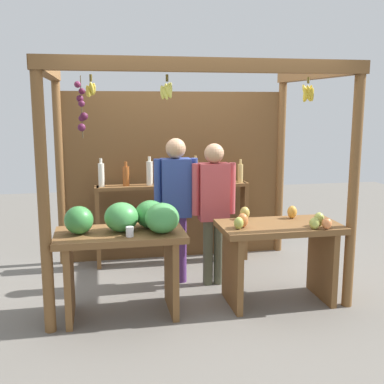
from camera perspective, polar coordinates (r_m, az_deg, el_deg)
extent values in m
plane|color=slate|center=(5.51, -0.38, -10.58)|extent=(12.00, 12.00, 0.00)
cylinder|color=brown|center=(4.22, -17.22, -0.91)|extent=(0.10, 0.10, 2.36)
cylinder|color=brown|center=(4.82, 18.62, 0.38)|extent=(0.10, 0.10, 2.36)
cylinder|color=brown|center=(6.06, -15.41, 2.53)|extent=(0.10, 0.10, 2.36)
cylinder|color=brown|center=(6.49, 10.44, 3.23)|extent=(0.10, 0.10, 2.36)
cube|color=brown|center=(4.24, 2.03, 14.84)|extent=(2.94, 0.12, 0.12)
cube|color=brown|center=(5.08, -16.81, 13.68)|extent=(0.12, 1.98, 0.12)
cube|color=brown|center=(5.59, 14.44, 13.46)|extent=(0.12, 1.98, 0.12)
cube|color=brown|center=(6.16, -2.06, 1.90)|extent=(2.84, 0.04, 2.13)
cylinder|color=brown|center=(4.28, -11.92, 13.11)|extent=(0.02, 0.02, 0.06)
ellipsoid|color=gold|center=(4.28, -11.60, 11.89)|extent=(0.04, 0.06, 0.11)
ellipsoid|color=gold|center=(4.30, -11.70, 11.76)|extent=(0.07, 0.05, 0.11)
ellipsoid|color=gold|center=(4.30, -12.16, 11.64)|extent=(0.06, 0.07, 0.12)
ellipsoid|color=gold|center=(4.26, -12.21, 11.62)|extent=(0.05, 0.06, 0.11)
ellipsoid|color=gold|center=(4.26, -11.82, 11.98)|extent=(0.05, 0.04, 0.11)
cylinder|color=brown|center=(4.21, -2.98, 13.36)|extent=(0.02, 0.02, 0.06)
ellipsoid|color=#D1CC4C|center=(4.21, -2.60, 12.02)|extent=(0.04, 0.09, 0.13)
ellipsoid|color=#D1CC4C|center=(4.24, -2.69, 12.05)|extent=(0.06, 0.05, 0.13)
ellipsoid|color=#D1CC4C|center=(4.25, -3.02, 12.08)|extent=(0.09, 0.04, 0.13)
ellipsoid|color=#D1CC4C|center=(4.23, -3.22, 11.92)|extent=(0.06, 0.05, 0.13)
ellipsoid|color=#D1CC4C|center=(4.20, -3.54, 11.72)|extent=(0.04, 0.08, 0.13)
ellipsoid|color=#D1CC4C|center=(4.18, -3.23, 11.66)|extent=(0.07, 0.07, 0.14)
ellipsoid|color=#D1CC4C|center=(4.17, -2.86, 11.83)|extent=(0.09, 0.04, 0.13)
ellipsoid|color=#D1CC4C|center=(4.19, -2.71, 11.91)|extent=(0.07, 0.06, 0.14)
cylinder|color=brown|center=(4.72, 13.63, 12.77)|extent=(0.02, 0.02, 0.06)
ellipsoid|color=gold|center=(4.73, 13.99, 11.14)|extent=(0.04, 0.08, 0.14)
ellipsoid|color=gold|center=(4.74, 13.72, 11.44)|extent=(0.07, 0.07, 0.15)
ellipsoid|color=gold|center=(4.74, 13.46, 11.22)|extent=(0.07, 0.04, 0.14)
ellipsoid|color=gold|center=(4.73, 13.27, 11.14)|extent=(0.06, 0.05, 0.14)
ellipsoid|color=gold|center=(4.71, 13.31, 11.23)|extent=(0.04, 0.06, 0.14)
ellipsoid|color=gold|center=(4.68, 13.25, 11.55)|extent=(0.06, 0.08, 0.15)
ellipsoid|color=gold|center=(4.69, 13.51, 11.21)|extent=(0.08, 0.07, 0.15)
ellipsoid|color=gold|center=(4.69, 13.77, 11.46)|extent=(0.09, 0.05, 0.14)
ellipsoid|color=gold|center=(4.71, 14.04, 11.19)|extent=(0.06, 0.07, 0.15)
cylinder|color=#4C422D|center=(4.45, -12.96, 9.80)|extent=(0.01, 0.01, 0.55)
sphere|color=#601E42|center=(4.43, -13.43, 12.31)|extent=(0.06, 0.06, 0.06)
sphere|color=#47142D|center=(4.43, -12.95, 11.58)|extent=(0.06, 0.06, 0.06)
sphere|color=#511938|center=(4.46, -13.16, 10.75)|extent=(0.06, 0.06, 0.06)
sphere|color=#511938|center=(4.43, -12.98, 10.19)|extent=(0.06, 0.06, 0.06)
sphere|color=#47142D|center=(4.44, -12.69, 8.75)|extent=(0.07, 0.07, 0.07)
sphere|color=#511938|center=(4.45, -12.96, 8.52)|extent=(0.06, 0.06, 0.06)
sphere|color=#511938|center=(4.43, -12.98, 7.48)|extent=(0.07, 0.07, 0.07)
cube|color=brown|center=(4.51, -8.52, -5.06)|extent=(1.19, 0.64, 0.06)
cube|color=brown|center=(4.64, -14.36, -10.08)|extent=(0.06, 0.58, 0.75)
cube|color=brown|center=(4.68, -2.47, -9.59)|extent=(0.06, 0.58, 0.75)
ellipsoid|color=#38843D|center=(4.48, -13.28, -3.27)|extent=(0.28, 0.28, 0.26)
ellipsoid|color=#429347|center=(4.39, -3.57, -3.11)|extent=(0.38, 0.38, 0.28)
ellipsoid|color=#429347|center=(4.49, -8.38, -2.96)|extent=(0.37, 0.37, 0.27)
ellipsoid|color=#38843D|center=(4.60, -4.96, -2.63)|extent=(0.42, 0.42, 0.26)
cylinder|color=white|center=(4.32, -7.39, -4.70)|extent=(0.07, 0.07, 0.09)
cube|color=brown|center=(4.83, 10.34, -4.08)|extent=(1.19, 0.64, 0.06)
cube|color=brown|center=(4.80, 4.81, -9.09)|extent=(0.06, 0.58, 0.75)
cube|color=brown|center=(5.14, 15.20, -8.12)|extent=(0.06, 0.58, 0.75)
ellipsoid|color=#B79E47|center=(4.95, 6.28, -2.49)|extent=(0.13, 0.13, 0.13)
ellipsoid|color=#E07F47|center=(4.72, 15.70, -3.61)|extent=(0.10, 0.10, 0.11)
ellipsoid|color=#A8B24C|center=(4.68, 14.32, -3.61)|extent=(0.11, 0.11, 0.11)
ellipsoid|color=#A8B24C|center=(4.81, 14.83, -3.13)|extent=(0.14, 0.14, 0.13)
ellipsoid|color=gold|center=(5.07, 11.80, -2.34)|extent=(0.13, 0.13, 0.13)
ellipsoid|color=#CC7038|center=(4.62, 6.02, -3.37)|extent=(0.13, 0.13, 0.14)
ellipsoid|color=#A8B24C|center=(4.56, 5.56, -3.69)|extent=(0.13, 0.13, 0.12)
cube|color=brown|center=(5.94, -11.10, -4.14)|extent=(0.05, 0.20, 1.00)
cube|color=brown|center=(6.21, 6.19, -3.37)|extent=(0.05, 0.20, 1.00)
cube|color=brown|center=(5.91, -2.29, 0.73)|extent=(1.85, 0.22, 0.04)
cylinder|color=silver|center=(5.82, -10.72, 1.99)|extent=(0.07, 0.07, 0.28)
cylinder|color=silver|center=(5.80, -10.77, 3.65)|extent=(0.03, 0.03, 0.06)
cylinder|color=#994C1E|center=(5.83, -7.84, 1.86)|extent=(0.08, 0.08, 0.23)
cylinder|color=#994C1E|center=(5.81, -7.87, 3.29)|extent=(0.04, 0.04, 0.06)
cylinder|color=silver|center=(5.85, -5.06, 2.22)|extent=(0.08, 0.08, 0.29)
cylinder|color=silver|center=(5.83, -5.09, 3.92)|extent=(0.04, 0.04, 0.06)
cylinder|color=silver|center=(5.89, -2.29, 2.07)|extent=(0.07, 0.07, 0.24)
cylinder|color=silver|center=(5.87, -2.30, 3.51)|extent=(0.03, 0.03, 0.06)
cylinder|color=#D8B266|center=(5.94, 0.43, 2.37)|extent=(0.07, 0.07, 0.29)
cylinder|color=#D8B266|center=(5.91, 0.43, 4.04)|extent=(0.03, 0.03, 0.06)
cylinder|color=#994C1E|center=(6.00, 3.15, 2.26)|extent=(0.08, 0.08, 0.25)
cylinder|color=#994C1E|center=(5.98, 3.17, 3.72)|extent=(0.04, 0.04, 0.06)
cylinder|color=#D8B266|center=(6.08, 5.75, 2.24)|extent=(0.07, 0.07, 0.23)
cylinder|color=#D8B266|center=(6.06, 5.77, 3.60)|extent=(0.03, 0.03, 0.06)
cylinder|color=#572F71|center=(5.37, -2.52, -6.87)|extent=(0.11, 0.11, 0.76)
cylinder|color=#572F71|center=(5.39, -1.25, -6.80)|extent=(0.11, 0.11, 0.76)
cube|color=#2D428C|center=(5.22, -1.93, 0.50)|extent=(0.32, 0.19, 0.64)
cylinder|color=#2D428C|center=(5.19, -4.11, 0.77)|extent=(0.08, 0.08, 0.58)
cylinder|color=#2D428C|center=(5.25, 0.23, 0.92)|extent=(0.08, 0.08, 0.58)
sphere|color=tan|center=(5.16, -1.95, 5.19)|extent=(0.22, 0.22, 0.22)
cylinder|color=#525540|center=(5.32, 1.91, -7.17)|extent=(0.11, 0.11, 0.73)
cylinder|color=#525540|center=(5.35, 3.17, -7.09)|extent=(0.11, 0.11, 0.73)
cube|color=#BF474C|center=(5.17, 2.61, 0.03)|extent=(0.32, 0.19, 0.62)
cylinder|color=#BF474C|center=(5.13, 0.44, 0.29)|extent=(0.08, 0.08, 0.56)
cylinder|color=#BF474C|center=(5.22, 4.74, 0.44)|extent=(0.08, 0.08, 0.56)
sphere|color=tan|center=(5.12, 2.64, 4.61)|extent=(0.21, 0.21, 0.21)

